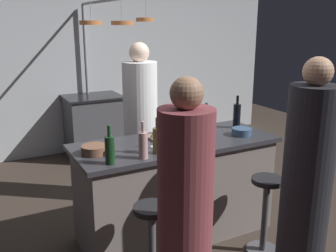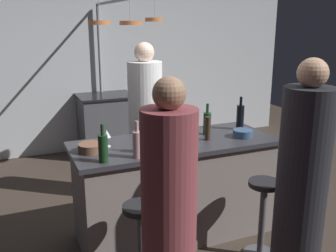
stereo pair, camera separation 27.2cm
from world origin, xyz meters
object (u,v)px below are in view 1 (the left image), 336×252
wine_glass_by_chef (109,136)px  guest_left (185,217)px  stove_range (94,126)px  wine_bottle_dark (237,115)px  wine_bottle_green (206,122)px  wine_glass_near_right_guest (154,135)px  pepper_mill (208,128)px  wine_bottle_rose (143,145)px  mixing_bowl_wooden (95,150)px  wine_bottle_amber (157,140)px  chef (141,130)px  wine_bottle_red (110,149)px  cutting_board (165,136)px  bar_stool_left (152,245)px  bar_stool_right (265,212)px  guest_right (307,182)px  mixing_bowl_blue (242,132)px

wine_glass_by_chef → guest_left: bearing=-84.0°
stove_range → wine_bottle_dark: wine_bottle_dark is taller
wine_bottle_green → wine_glass_near_right_guest: size_ratio=1.99×
pepper_mill → wine_bottle_rose: size_ratio=0.72×
wine_bottle_rose → wine_glass_by_chef: wine_bottle_rose is taller
mixing_bowl_wooden → wine_bottle_amber: bearing=-26.5°
chef → wine_glass_near_right_guest: (-0.27, -0.88, 0.21)m
stove_range → wine_bottle_rose: wine_bottle_rose is taller
stove_range → wine_bottle_dark: (0.74, -2.34, 0.58)m
wine_bottle_dark → wine_bottle_rose: wine_bottle_dark is taller
pepper_mill → wine_bottle_green: 0.18m
wine_bottle_red → cutting_board: bearing=31.0°
cutting_board → wine_bottle_rose: (-0.40, -0.41, 0.10)m
wine_bottle_rose → bar_stool_left: bearing=-105.9°
chef → wine_bottle_rose: bearing=-112.8°
pepper_mill → wine_bottle_green: size_ratio=0.72×
guest_left → chef: bearing=74.6°
wine_bottle_amber → wine_bottle_rose: wine_bottle_amber is taller
guest_left → mixing_bowl_wooden: (-0.26, 0.98, 0.18)m
bar_stool_left → pepper_mill: size_ratio=3.24×
bar_stool_right → wine_bottle_rose: 1.19m
wine_bottle_rose → mixing_bowl_wooden: (-0.30, 0.28, -0.08)m
wine_bottle_amber → mixing_bowl_wooden: (-0.44, 0.22, -0.08)m
wine_bottle_amber → wine_bottle_dark: wine_bottle_dark is taller
bar_stool_left → wine_bottle_green: size_ratio=2.34×
wine_bottle_red → mixing_bowl_wooden: 0.28m
wine_glass_by_chef → mixing_bowl_wooden: (-0.15, -0.08, -0.07)m
wine_glass_near_right_guest → guest_right: bearing=-49.6°
stove_range → wine_bottle_green: (0.36, -2.37, 0.56)m
chef → guest_right: (0.52, -1.81, -0.01)m
wine_glass_by_chef → bar_stool_left: bearing=-86.1°
bar_stool_right → guest_right: 0.55m
chef → guest_right: size_ratio=1.02×
stove_range → mixing_bowl_blue: (0.62, -2.57, 0.49)m
chef → bar_stool_right: size_ratio=2.52×
chef → wine_glass_near_right_guest: bearing=-107.0°
wine_bottle_dark → wine_bottle_red: size_ratio=1.09×
cutting_board → wine_glass_by_chef: bearing=-174.4°
cutting_board → wine_bottle_dark: bearing=-2.3°
bar_stool_right → wine_glass_by_chef: bearing=147.3°
wine_bottle_red → wine_glass_near_right_guest: size_ratio=2.01×
wine_bottle_rose → mixing_bowl_blue: (1.06, 0.14, -0.08)m
bar_stool_right → wine_bottle_green: wine_bottle_green is taller
wine_bottle_amber → wine_bottle_dark: (1.03, 0.32, 0.01)m
pepper_mill → wine_bottle_red: bearing=-169.5°
bar_stool_right → guest_left: guest_left is taller
cutting_board → mixing_bowl_blue: 0.71m
guest_left → wine_bottle_red: 0.79m
wine_bottle_red → mixing_bowl_wooden: (-0.03, 0.27, -0.08)m
wine_glass_by_chef → mixing_bowl_wooden: size_ratio=0.70×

